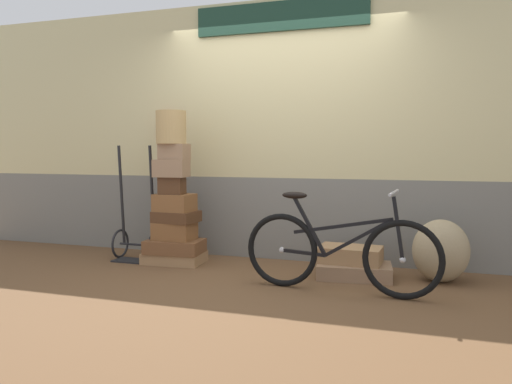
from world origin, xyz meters
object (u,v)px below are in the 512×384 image
at_px(suitcase_2, 175,231).
at_px(suitcase_4, 175,203).
at_px(suitcase_6, 171,168).
at_px(suitcase_8, 354,271).
at_px(suitcase_1, 175,246).
at_px(luggage_trolley, 137,235).
at_px(suitcase_9, 350,255).
at_px(burlap_sack, 441,251).
at_px(suitcase_5, 172,186).
at_px(bicycle, 339,252).
at_px(wicker_basket, 171,127).
at_px(suitcase_7, 174,152).
at_px(suitcase_3, 176,217).
at_px(suitcase_0, 175,257).

distance_m(suitcase_2, suitcase_4, 0.30).
height_order(suitcase_6, suitcase_8, suitcase_6).
relative_size(suitcase_2, suitcase_8, 0.60).
relative_size(suitcase_1, luggage_trolley, 0.47).
xyz_separation_m(suitcase_9, burlap_sack, (0.79, 0.07, 0.07)).
bearing_deg(burlap_sack, suitcase_5, -177.81).
bearing_deg(bicycle, suitcase_8, 82.61).
height_order(suitcase_6, wicker_basket, wicker_basket).
distance_m(suitcase_6, wicker_basket, 0.42).
relative_size(suitcase_7, suitcase_8, 0.42).
bearing_deg(suitcase_6, suitcase_4, 68.91).
height_order(wicker_basket, luggage_trolley, wicker_basket).
relative_size(suitcase_3, suitcase_7, 1.51).
relative_size(suitcase_5, bicycle, 0.15).
height_order(suitcase_4, wicker_basket, wicker_basket).
distance_m(suitcase_0, suitcase_5, 0.76).
height_order(suitcase_9, burlap_sack, burlap_sack).
bearing_deg(suitcase_3, suitcase_1, -101.95).
bearing_deg(suitcase_4, suitcase_9, 3.11).
relative_size(suitcase_8, burlap_sack, 1.19).
xyz_separation_m(suitcase_2, suitcase_7, (0.01, -0.01, 0.82)).
xyz_separation_m(suitcase_2, luggage_trolley, (-0.47, 0.03, -0.07)).
xyz_separation_m(suitcase_1, suitcase_2, (-0.01, 0.02, 0.16)).
bearing_deg(suitcase_7, suitcase_9, -0.49).
bearing_deg(luggage_trolley, burlap_sack, 0.80).
distance_m(suitcase_5, bicycle, 1.92).
xyz_separation_m(suitcase_5, luggage_trolley, (-0.46, 0.06, -0.55)).
distance_m(suitcase_7, luggage_trolley, 1.02).
bearing_deg(suitcase_9, luggage_trolley, -177.19).
bearing_deg(suitcase_6, luggage_trolley, 168.18).
distance_m(suitcase_7, wicker_basket, 0.25).
relative_size(suitcase_6, bicycle, 0.20).
distance_m(suitcase_2, suitcase_9, 1.81).
height_order(burlap_sack, bicycle, bicycle).
bearing_deg(bicycle, suitcase_9, 87.41).
xyz_separation_m(suitcase_0, suitcase_9, (1.82, -0.02, 0.15)).
xyz_separation_m(wicker_basket, burlap_sack, (2.62, 0.08, -1.13)).
distance_m(suitcase_4, burlap_sack, 2.62).
relative_size(suitcase_1, suitcase_2, 1.43).
distance_m(suitcase_0, burlap_sack, 2.62).
distance_m(suitcase_6, suitcase_7, 0.17).
bearing_deg(suitcase_1, suitcase_2, 110.00).
distance_m(suitcase_3, burlap_sack, 2.59).
distance_m(suitcase_2, wicker_basket, 1.07).
bearing_deg(suitcase_7, suitcase_0, 135.18).
distance_m(suitcase_3, wicker_basket, 0.92).
bearing_deg(suitcase_8, suitcase_0, 172.28).
bearing_deg(suitcase_7, suitcase_5, -140.68).
bearing_deg(burlap_sack, suitcase_8, -171.97).
height_order(suitcase_1, burlap_sack, burlap_sack).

